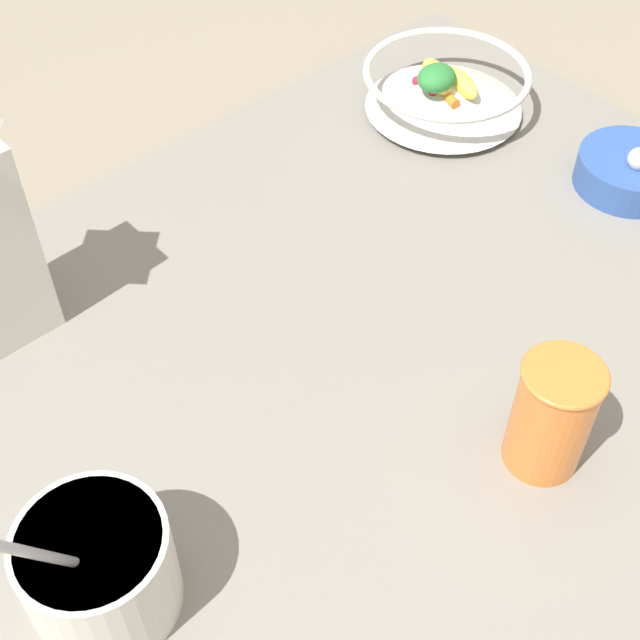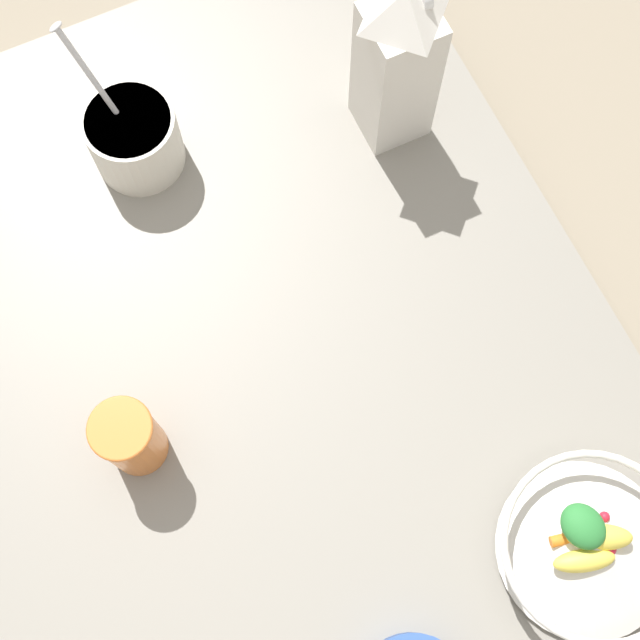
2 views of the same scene
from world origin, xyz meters
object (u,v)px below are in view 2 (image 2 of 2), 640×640
(milk_carton, at_px, (397,62))
(yogurt_tub, at_px, (134,137))
(drinking_cup, at_px, (130,438))
(fruit_bowl, at_px, (590,547))

(milk_carton, xyz_separation_m, yogurt_tub, (0.10, 0.35, -0.08))
(milk_carton, distance_m, drinking_cup, 0.59)
(yogurt_tub, distance_m, drinking_cup, 0.42)
(fruit_bowl, distance_m, yogurt_tub, 0.79)
(fruit_bowl, bearing_deg, drinking_cup, 52.09)
(fruit_bowl, relative_size, milk_carton, 0.80)
(fruit_bowl, xyz_separation_m, milk_carton, (0.64, -0.05, 0.10))
(fruit_bowl, relative_size, drinking_cup, 1.78)
(fruit_bowl, bearing_deg, yogurt_tub, 21.72)
(milk_carton, relative_size, yogurt_tub, 1.18)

